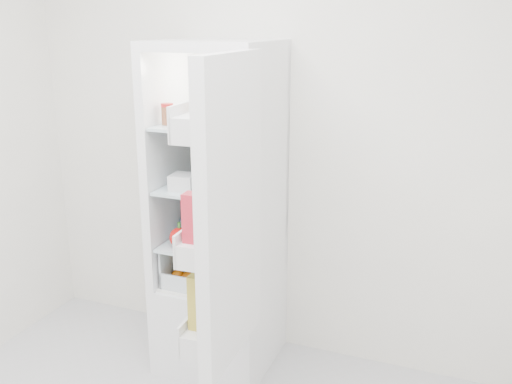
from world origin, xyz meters
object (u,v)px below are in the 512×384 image
at_px(refrigerator, 223,249).
at_px(fridge_door, 225,219).
at_px(mushroom_bowl, 195,226).
at_px(red_cabbage, 238,221).

bearing_deg(refrigerator, fridge_door, -63.78).
bearing_deg(refrigerator, mushroom_bowl, -175.64).
distance_m(refrigerator, red_cabbage, 0.20).
relative_size(refrigerator, mushroom_bowl, 10.84).
bearing_deg(fridge_door, red_cabbage, 16.30).
height_order(red_cabbage, fridge_door, fridge_door).
xyz_separation_m(refrigerator, fridge_door, (0.31, -0.64, 0.43)).
bearing_deg(mushroom_bowl, refrigerator, 4.36).
height_order(refrigerator, mushroom_bowl, refrigerator).
xyz_separation_m(mushroom_bowl, fridge_door, (0.48, -0.62, 0.31)).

